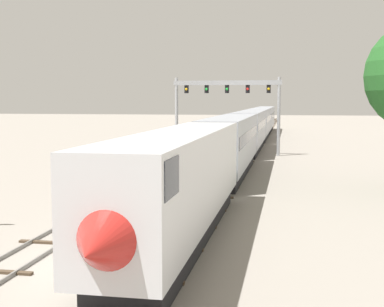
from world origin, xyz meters
The scene contains 5 objects.
ground_plane centered at (0.00, 0.00, 0.00)m, with size 400.00×400.00×0.00m, color gray.
track_main centered at (2.00, 60.00, 0.07)m, with size 2.60×200.00×0.16m.
track_near centered at (-3.50, 40.00, 0.07)m, with size 2.60×160.00×0.16m.
passenger_train centered at (2.00, 45.17, 2.61)m, with size 3.04×103.05×4.80m.
signal_gantry centered at (-0.25, 40.58, 6.34)m, with size 12.10×0.49×8.67m.
Camera 1 is at (6.67, -19.05, 6.18)m, focal length 50.01 mm.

